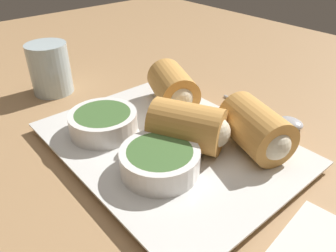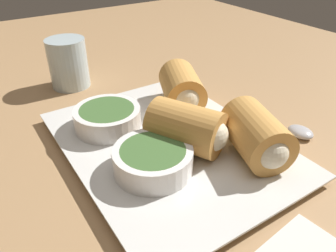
# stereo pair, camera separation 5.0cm
# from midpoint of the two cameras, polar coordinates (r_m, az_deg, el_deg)

# --- Properties ---
(table_surface) EXTENTS (1.80, 1.40, 0.02)m
(table_surface) POSITION_cam_midpoint_polar(r_m,az_deg,el_deg) (0.48, 6.27, -5.22)
(table_surface) COLOR #A87F54
(table_surface) RESTS_ON ground
(serving_plate) EXTENTS (0.35, 0.26, 0.01)m
(serving_plate) POSITION_cam_midpoint_polar(r_m,az_deg,el_deg) (0.46, 3.08, -3.53)
(serving_plate) COLOR silver
(serving_plate) RESTS_ON table_surface
(roll_front_left) EXTENTS (0.11, 0.10, 0.06)m
(roll_front_left) POSITION_cam_midpoint_polar(r_m,az_deg,el_deg) (0.54, 5.20, 6.40)
(roll_front_left) COLOR #D19347
(roll_front_left) RESTS_ON serving_plate
(roll_front_right) EXTENTS (0.11, 0.10, 0.06)m
(roll_front_right) POSITION_cam_midpoint_polar(r_m,az_deg,el_deg) (0.43, 7.15, -0.56)
(roll_front_right) COLOR #D19347
(roll_front_right) RESTS_ON serving_plate
(roll_back_left) EXTENTS (0.11, 0.09, 0.06)m
(roll_back_left) POSITION_cam_midpoint_polar(r_m,az_deg,el_deg) (0.44, 18.65, -1.91)
(roll_back_left) COLOR #D19347
(roll_back_left) RESTS_ON serving_plate
(dipping_bowl_near) EXTENTS (0.10, 0.10, 0.03)m
(dipping_bowl_near) POSITION_cam_midpoint_polar(r_m,az_deg,el_deg) (0.40, 0.97, -5.90)
(dipping_bowl_near) COLOR white
(dipping_bowl_near) RESTS_ON serving_plate
(dipping_bowl_far) EXTENTS (0.10, 0.10, 0.03)m
(dipping_bowl_far) POSITION_cam_midpoint_polar(r_m,az_deg,el_deg) (0.49, -7.63, 1.42)
(dipping_bowl_far) COLOR white
(dipping_bowl_far) RESTS_ON serving_plate
(spoon) EXTENTS (0.16, 0.03, 0.01)m
(spoon) POSITION_cam_midpoint_polar(r_m,az_deg,el_deg) (0.55, 23.67, -0.58)
(spoon) COLOR #B2B2B7
(spoon) RESTS_ON table_surface
(drinking_glass) EXTENTS (0.07, 0.07, 0.09)m
(drinking_glass) POSITION_cam_midpoint_polar(r_m,az_deg,el_deg) (0.66, -14.90, 10.47)
(drinking_glass) COLOR silver
(drinking_glass) RESTS_ON table_surface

